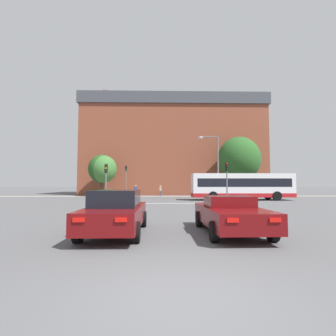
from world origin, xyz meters
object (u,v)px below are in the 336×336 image
object	(u,v)px
traffic_light_far_left	(126,176)
traffic_light_near_right	(227,175)
car_roadster_right	(230,214)
traffic_light_near_left	(106,176)
pedestrian_walking_east	(136,190)
car_saloon_left	(116,212)
bus_crossing_lead	(242,186)
pedestrian_walking_west	(231,189)
street_lamp_junction	(214,160)
pedestrian_waiting	(161,190)

from	to	relation	value
traffic_light_far_left	traffic_light_near_right	distance (m)	17.78
car_roadster_right	traffic_light_far_left	bearing A→B (deg)	104.05
traffic_light_near_left	pedestrian_walking_east	world-z (taller)	traffic_light_near_left
car_saloon_left	pedestrian_walking_east	distance (m)	29.02
bus_crossing_lead	pedestrian_walking_west	distance (m)	10.16
pedestrian_walking_west	pedestrian_walking_east	bearing A→B (deg)	160.30
traffic_light_near_right	street_lamp_junction	size ratio (longest dim) A/B	0.54
traffic_light_far_left	bus_crossing_lead	bearing A→B (deg)	-33.33
traffic_light_near_left	pedestrian_waiting	bearing A→B (deg)	71.23
traffic_light_near_left	pedestrian_walking_west	size ratio (longest dim) A/B	2.11
bus_crossing_lead	traffic_light_near_left	bearing A→B (deg)	107.61
pedestrian_waiting	car_roadster_right	bearing A→B (deg)	13.28
car_roadster_right	traffic_light_far_left	xyz separation A→B (m)	(-7.68, 28.94, 2.32)
car_roadster_right	traffic_light_near_right	distance (m)	15.89
car_roadster_right	pedestrian_waiting	size ratio (longest dim) A/B	2.90
pedestrian_walking_west	traffic_light_near_right	bearing A→B (deg)	-129.29
car_roadster_right	traffic_light_near_right	world-z (taller)	traffic_light_near_right
traffic_light_far_left	pedestrian_walking_west	xyz separation A→B (m)	(15.68, 0.74, -1.98)
traffic_light_near_right	pedestrian_waiting	world-z (taller)	traffic_light_near_right
street_lamp_junction	traffic_light_near_right	bearing A→B (deg)	-81.16
car_saloon_left	traffic_light_near_left	bearing A→B (deg)	103.63
traffic_light_near_right	pedestrian_walking_west	world-z (taller)	traffic_light_near_right
traffic_light_near_left	bus_crossing_lead	bearing A→B (deg)	17.61
traffic_light_far_left	pedestrian_waiting	xyz separation A→B (m)	(5.04, 1.03, -2.04)
traffic_light_near_right	street_lamp_junction	xyz separation A→B (m)	(-0.51, 3.27, 1.74)
car_roadster_right	pedestrian_waiting	distance (m)	30.08
car_saloon_left	pedestrian_walking_west	distance (m)	32.05
car_saloon_left	traffic_light_near_left	xyz separation A→B (m)	(-3.61, 15.19, 1.70)
traffic_light_far_left	pedestrian_waiting	bearing A→B (deg)	11.50
car_saloon_left	bus_crossing_lead	xyz separation A→B (m)	(10.51, 19.67, 0.80)
traffic_light_far_left	traffic_light_near_left	bearing A→B (deg)	-89.94
car_roadster_right	bus_crossing_lead	size ratio (longest dim) A/B	0.43
car_saloon_left	car_roadster_right	bearing A→B (deg)	0.57
street_lamp_junction	pedestrian_waiting	distance (m)	13.24
traffic_light_near_right	pedestrian_walking_west	bearing A→B (deg)	73.48
bus_crossing_lead	traffic_light_near_right	world-z (taller)	traffic_light_near_right
traffic_light_near_right	bus_crossing_lead	bearing A→B (deg)	57.94
car_roadster_right	street_lamp_junction	xyz separation A→B (m)	(3.24, 18.59, 3.66)
street_lamp_junction	pedestrian_walking_west	xyz separation A→B (m)	(4.76, 11.09, -3.32)
pedestrian_waiting	pedestrian_walking_east	size ratio (longest dim) A/B	1.01
bus_crossing_lead	pedestrian_walking_east	xyz separation A→B (m)	(-12.70, 9.27, -0.63)
bus_crossing_lead	pedestrian_walking_west	bearing A→B (deg)	-8.78
street_lamp_junction	traffic_light_far_left	bearing A→B (deg)	136.53
car_roadster_right	pedestrian_waiting	xyz separation A→B (m)	(-2.64, 29.97, 0.27)
car_saloon_left	street_lamp_junction	size ratio (longest dim) A/B	0.68
traffic_light_near_left	traffic_light_far_left	bearing A→B (deg)	90.06
street_lamp_junction	pedestrian_walking_west	size ratio (longest dim) A/B	4.09
street_lamp_junction	pedestrian_walking_west	world-z (taller)	street_lamp_junction
pedestrian_waiting	pedestrian_walking_west	size ratio (longest dim) A/B	0.94
traffic_light_near_left	pedestrian_walking_west	bearing A→B (deg)	42.80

